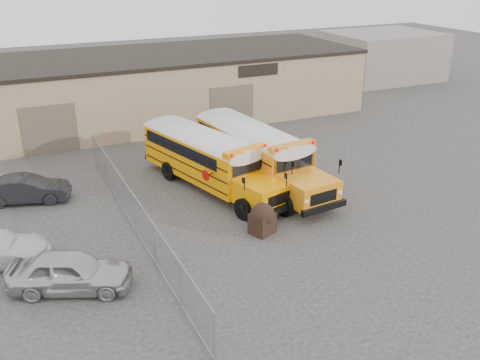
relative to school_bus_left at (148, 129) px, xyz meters
name	(u,v)px	position (x,y,z in m)	size (l,w,h in m)	color
ground	(290,233)	(2.76, -12.12, -1.68)	(120.00, 120.00, 0.00)	#302E2C
warehouse	(154,86)	(2.76, 7.88, 0.70)	(30.20, 10.20, 4.67)	tan
chainlink_fence	(135,213)	(-3.24, -9.12, -0.77)	(0.07, 18.07, 1.81)	gray
distant_building_right	(382,56)	(26.76, 11.88, 0.52)	(10.00, 8.00, 4.40)	gray
school_bus_left	(148,129)	(0.00, 0.00, 0.00)	(4.88, 10.18, 2.90)	#FF9500
school_bus_right	(202,121)	(3.43, -0.03, 0.06)	(3.63, 10.48, 3.00)	orange
tarp_bundle	(262,218)	(1.68, -11.58, -0.95)	(1.20, 1.15, 1.42)	black
car_silver	(70,272)	(-6.47, -12.46, -0.94)	(1.75, 4.34, 1.48)	silver
car_dark	(27,189)	(-7.23, -3.88, -1.01)	(1.40, 4.03, 1.33)	black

